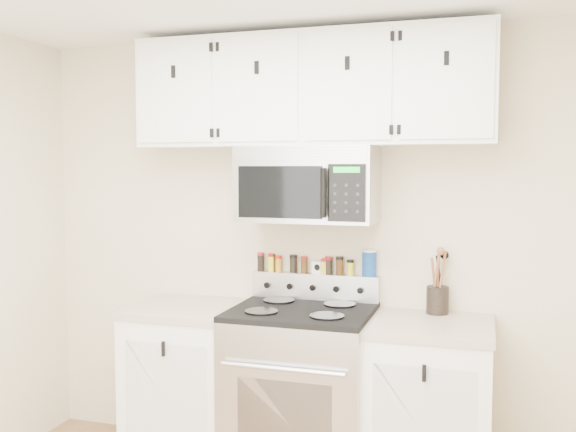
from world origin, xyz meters
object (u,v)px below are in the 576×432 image
at_px(utensil_crock, 438,298).
at_px(salt_canister, 369,263).
at_px(microwave, 308,184).
at_px(range, 302,391).

height_order(utensil_crock, salt_canister, utensil_crock).
relative_size(microwave, salt_canister, 5.00).
xyz_separation_m(utensil_crock, salt_canister, (-0.39, 0.05, 0.17)).
bearing_deg(utensil_crock, microwave, -171.54).
height_order(range, salt_canister, salt_canister).
distance_m(utensil_crock, salt_canister, 0.43).
bearing_deg(utensil_crock, range, -161.87).
relative_size(range, utensil_crock, 3.13).
xyz_separation_m(range, salt_canister, (0.32, 0.28, 0.69)).
relative_size(range, salt_canister, 7.24).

